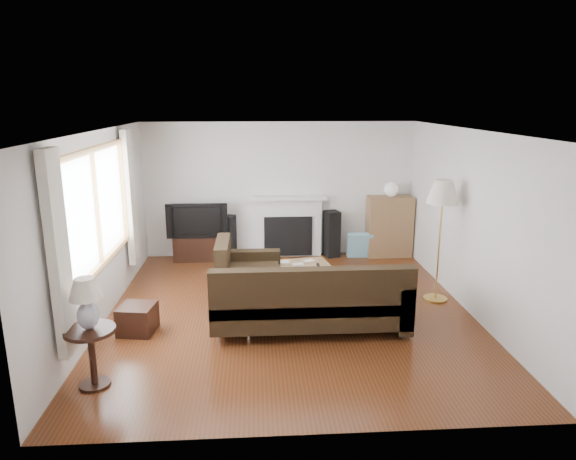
{
  "coord_description": "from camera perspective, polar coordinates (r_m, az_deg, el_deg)",
  "views": [
    {
      "loc": [
        -0.46,
        -6.69,
        2.89
      ],
      "look_at": [
        0.0,
        0.3,
        1.1
      ],
      "focal_mm": 32.0,
      "sensor_mm": 36.0,
      "label": 1
    }
  ],
  "objects": [
    {
      "name": "room",
      "position": [
        6.9,
        0.16,
        0.59
      ],
      "size": [
        5.1,
        5.6,
        2.54
      ],
      "color": "#562913",
      "rests_on": "ground"
    },
    {
      "name": "window",
      "position": [
        6.92,
        -20.42,
        2.26
      ],
      "size": [
        0.12,
        2.74,
        1.54
      ],
      "primitive_type": "cube",
      "color": "olive",
      "rests_on": "room"
    },
    {
      "name": "curtain_near",
      "position": [
        5.54,
        -24.14,
        -2.56
      ],
      "size": [
        0.1,
        0.35,
        2.1
      ],
      "primitive_type": "cube",
      "color": "beige",
      "rests_on": "room"
    },
    {
      "name": "curtain_far",
      "position": [
        8.38,
        -17.12,
        3.45
      ],
      "size": [
        0.1,
        0.35,
        2.1
      ],
      "primitive_type": "cube",
      "color": "beige",
      "rests_on": "room"
    },
    {
      "name": "fireplace",
      "position": [
        9.63,
        -0.02,
        0.43
      ],
      "size": [
        1.4,
        0.26,
        1.15
      ],
      "primitive_type": "cube",
      "color": "white",
      "rests_on": "room"
    },
    {
      "name": "tv_stand",
      "position": [
        9.63,
        -9.87,
        -1.96
      ],
      "size": [
        0.9,
        0.4,
        0.45
      ],
      "primitive_type": "cube",
      "color": "black",
      "rests_on": "ground"
    },
    {
      "name": "television",
      "position": [
        9.49,
        -10.01,
        1.18
      ],
      "size": [
        1.1,
        0.14,
        0.63
      ],
      "primitive_type": "imported",
      "color": "black",
      "rests_on": "tv_stand"
    },
    {
      "name": "speaker_left",
      "position": [
        9.58,
        -6.6,
        -0.79
      ],
      "size": [
        0.29,
        0.32,
        0.81
      ],
      "primitive_type": "cube",
      "rotation": [
        0.0,
        0.0,
        -0.27
      ],
      "color": "black",
      "rests_on": "ground"
    },
    {
      "name": "speaker_right",
      "position": [
        9.66,
        4.89,
        -0.43
      ],
      "size": [
        0.31,
        0.34,
        0.87
      ],
      "primitive_type": "cube",
      "rotation": [
        0.0,
        0.0,
        0.27
      ],
      "color": "black",
      "rests_on": "ground"
    },
    {
      "name": "bookshelf",
      "position": [
        9.83,
        11.19,
        0.41
      ],
      "size": [
        0.83,
        0.39,
        1.14
      ],
      "primitive_type": "cube",
      "color": "olive",
      "rests_on": "ground"
    },
    {
      "name": "globe_lamp",
      "position": [
        9.69,
        11.39,
        4.43
      ],
      "size": [
        0.26,
        0.26,
        0.26
      ],
      "primitive_type": "sphere",
      "color": "white",
      "rests_on": "bookshelf"
    },
    {
      "name": "sectional_sofa",
      "position": [
        6.64,
        2.39,
        -7.37
      ],
      "size": [
        2.7,
        1.97,
        0.87
      ],
      "primitive_type": "cube",
      "color": "black",
      "rests_on": "ground"
    },
    {
      "name": "coffee_table",
      "position": [
        8.17,
        1.06,
        -4.97
      ],
      "size": [
        1.05,
        0.69,
        0.38
      ],
      "primitive_type": "cube",
      "rotation": [
        0.0,
        0.0,
        0.17
      ],
      "color": "#987549",
      "rests_on": "ground"
    },
    {
      "name": "footstool",
      "position": [
        6.89,
        -16.39,
        -9.45
      ],
      "size": [
        0.49,
        0.49,
        0.36
      ],
      "primitive_type": "cube",
      "rotation": [
        0.0,
        0.0,
        -0.15
      ],
      "color": "black",
      "rests_on": "ground"
    },
    {
      "name": "floor_lamp",
      "position": [
        7.71,
        16.48,
        -1.25
      ],
      "size": [
        0.56,
        0.56,
        1.79
      ],
      "primitive_type": "cube",
      "rotation": [
        0.0,
        0.0,
        0.24
      ],
      "color": "gold",
      "rests_on": "ground"
    },
    {
      "name": "side_table",
      "position": [
        5.78,
        -20.91,
        -13.09
      ],
      "size": [
        0.51,
        0.51,
        0.64
      ],
      "primitive_type": "cube",
      "color": "black",
      "rests_on": "ground"
    },
    {
      "name": "table_lamp",
      "position": [
        5.54,
        -21.45,
        -7.67
      ],
      "size": [
        0.33,
        0.33,
        0.53
      ],
      "primitive_type": "cube",
      "color": "silver",
      "rests_on": "side_table"
    }
  ]
}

